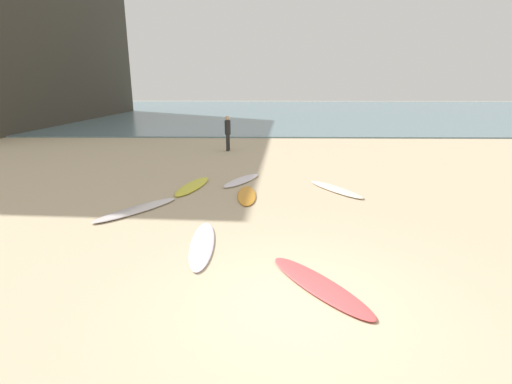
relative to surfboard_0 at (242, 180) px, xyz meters
name	(u,v)px	position (x,y,z in m)	size (l,w,h in m)	color
ground_plane	(295,306)	(1.21, -7.41, -0.04)	(120.00, 120.00, 0.00)	#C6B28E
ocean_water	(268,111)	(1.21, 30.15, 0.00)	(120.00, 40.00, 0.08)	slate
surfboard_0	(242,180)	(0.00, 0.00, 0.00)	(0.53, 2.07, 0.09)	white
surfboard_1	(319,285)	(1.65, -6.85, -0.01)	(0.55, 2.38, 0.07)	#E44D4E
surfboard_2	(336,189)	(2.97, -1.03, 0.00)	(0.51, 2.32, 0.08)	#F2DEC7
surfboard_3	(193,186)	(-1.52, -0.75, 0.00)	(0.58, 2.39, 0.08)	yellow
surfboard_4	(137,209)	(-2.56, -3.09, 0.00)	(0.53, 2.54, 0.09)	silver
surfboard_5	(247,195)	(0.24, -1.70, -0.01)	(0.54, 2.03, 0.06)	orange
surfboard_6	(202,244)	(-0.53, -5.23, -0.01)	(0.48, 2.47, 0.06)	white
beachgoer_near	(228,132)	(-0.97, 5.90, 0.88)	(0.32, 0.34, 1.66)	black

